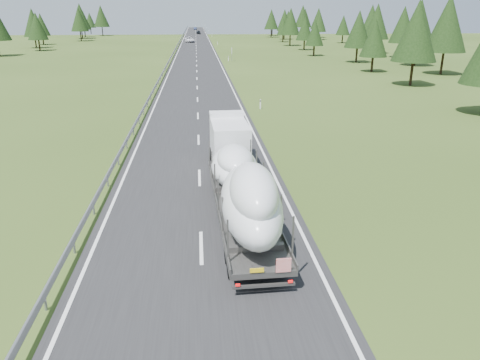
{
  "coord_description": "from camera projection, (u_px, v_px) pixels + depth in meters",
  "views": [
    {
      "loc": [
        0.05,
        -17.97,
        9.56
      ],
      "look_at": [
        1.98,
        3.44,
        1.79
      ],
      "focal_mm": 35.0,
      "sensor_mm": 36.0,
      "label": 1
    }
  ],
  "objects": [
    {
      "name": "ground",
      "position": [
        201.0,
        248.0,
        20.07
      ],
      "size": [
        400.0,
        400.0,
        0.0
      ],
      "primitive_type": "plane",
      "color": "#2F4316",
      "rests_on": "ground"
    },
    {
      "name": "road_surface",
      "position": [
        196.0,
        53.0,
        113.75
      ],
      "size": [
        10.0,
        400.0,
        0.02
      ],
      "primitive_type": "cube",
      "color": "black",
      "rests_on": "ground"
    },
    {
      "name": "guardrail",
      "position": [
        174.0,
        51.0,
        113.05
      ],
      "size": [
        0.1,
        400.0,
        0.76
      ],
      "color": "slate",
      "rests_on": "ground"
    },
    {
      "name": "marker_posts",
      "position": [
        214.0,
        39.0,
        165.64
      ],
      "size": [
        0.13,
        350.08,
        1.0
      ],
      "color": "silver",
      "rests_on": "ground"
    },
    {
      "name": "highway_sign",
      "position": [
        232.0,
        52.0,
        95.01
      ],
      "size": [
        0.08,
        0.9,
        2.6
      ],
      "color": "slate",
      "rests_on": "ground"
    },
    {
      "name": "tree_line_right",
      "position": [
        379.0,
        25.0,
        98.85
      ],
      "size": [
        25.65,
        244.17,
        12.18
      ],
      "color": "black",
      "rests_on": "ground"
    },
    {
      "name": "boat_truck",
      "position": [
        240.0,
        174.0,
        22.98
      ],
      "size": [
        2.84,
        17.51,
        4.01
      ],
      "color": "white",
      "rests_on": "ground"
    },
    {
      "name": "distant_van",
      "position": [
        190.0,
        40.0,
        153.58
      ],
      "size": [
        3.35,
        6.39,
        1.72
      ],
      "primitive_type": "imported",
      "rotation": [
        0.0,
        0.0,
        0.08
      ],
      "color": "white",
      "rests_on": "ground"
    },
    {
      "name": "distant_car_dark",
      "position": [
        198.0,
        32.0,
        210.92
      ],
      "size": [
        2.1,
        4.72,
        1.58
      ],
      "primitive_type": "imported",
      "rotation": [
        0.0,
        0.0,
        0.05
      ],
      "color": "black",
      "rests_on": "ground"
    },
    {
      "name": "distant_car_blue",
      "position": [
        195.0,
        28.0,
        259.09
      ],
      "size": [
        1.82,
        4.31,
        1.38
      ],
      "primitive_type": "imported",
      "rotation": [
        0.0,
        0.0,
        0.09
      ],
      "color": "#182343",
      "rests_on": "ground"
    }
  ]
}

